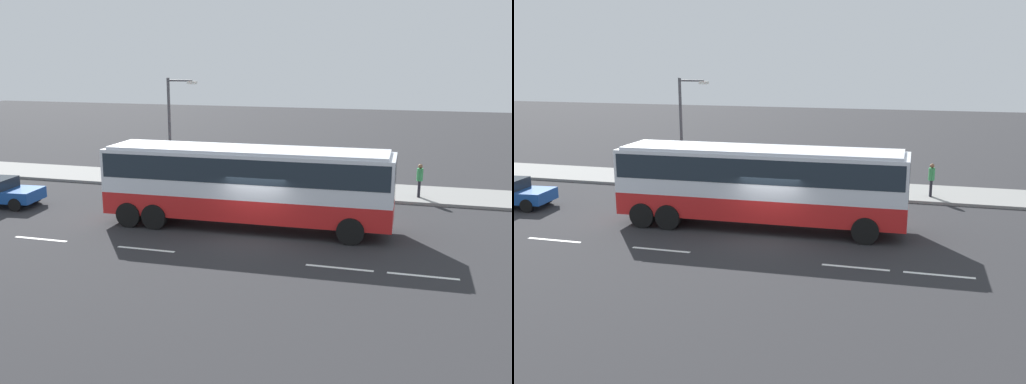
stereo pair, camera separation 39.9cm
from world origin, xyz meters
TOP-DOWN VIEW (x-y plane):
  - ground_plane at (0.00, 0.00)m, footprint 120.00×120.00m
  - sidewalk_curb at (0.00, 9.27)m, footprint 80.00×4.00m
  - lane_centreline at (-3.25, -2.66)m, footprint 23.75×0.16m
  - coach_bus at (-0.76, 1.23)m, footprint 12.45×2.96m
  - pedestrian_near_curb at (6.40, 8.42)m, footprint 0.32×0.32m
  - street_lamp at (-6.95, 7.65)m, footprint 1.74×0.24m

SIDE VIEW (x-z plane):
  - ground_plane at x=0.00m, z-range 0.00..0.00m
  - lane_centreline at x=-3.25m, z-range 0.00..0.01m
  - sidewalk_curb at x=0.00m, z-range 0.00..0.15m
  - pedestrian_near_curb at x=6.40m, z-range 0.29..2.03m
  - coach_bus at x=-0.76m, z-range 0.42..3.92m
  - street_lamp at x=-6.95m, z-range 0.65..6.63m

